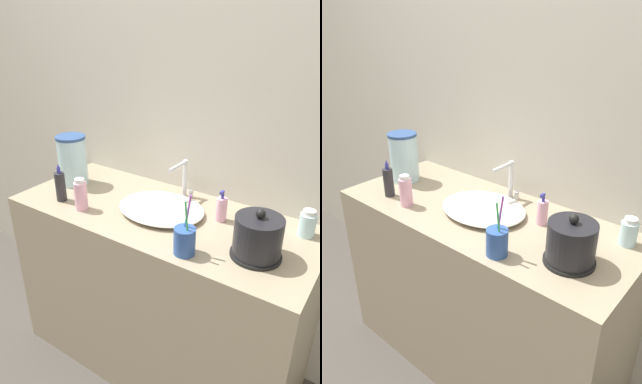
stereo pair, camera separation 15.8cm
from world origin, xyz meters
The scene contains 11 objects.
wall_back centered at (0.00, 0.58, 1.30)m, with size 6.00×0.04×2.60m.
vanity_counter centered at (0.00, 0.28, 0.43)m, with size 1.35×0.56×0.85m.
sink_basin centered at (0.00, 0.29, 0.87)m, with size 0.39×0.31×0.04m.
faucet centered at (0.01, 0.47, 0.96)m, with size 0.06×0.15×0.18m.
electric_kettle centered at (0.46, 0.21, 0.92)m, with size 0.18×0.18×0.19m.
toothbrush_cup centered at (0.24, 0.08, 0.91)m, with size 0.08×0.08×0.23m.
lotion_bottle centered at (0.25, 0.37, 0.91)m, with size 0.04×0.04×0.14m.
shampoo_bottle centered at (-0.31, 0.12, 0.92)m, with size 0.06×0.06×0.14m.
mouthwash_bottle centered at (0.57, 0.45, 0.90)m, with size 0.06×0.06×0.11m.
hand_cream_bottle centered at (-0.45, 0.13, 0.92)m, with size 0.05×0.05×0.18m.
water_pitcher centered at (-0.54, 0.30, 0.98)m, with size 0.15×0.15×0.25m.
Camera 2 is at (0.93, -0.81, 1.63)m, focal length 35.00 mm.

